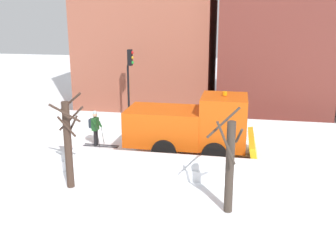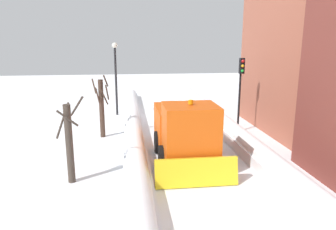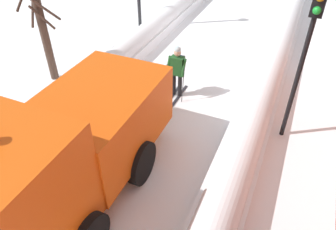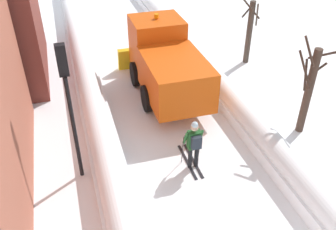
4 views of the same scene
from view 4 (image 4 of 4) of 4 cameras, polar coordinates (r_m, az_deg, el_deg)
ground_plane at (r=16.51m, az=-2.43°, el=3.95°), size 80.00×80.00×0.00m
snowbank_left at (r=15.94m, az=-12.07°, el=3.80°), size 1.10×36.00×1.01m
snowbank_right at (r=17.13m, az=6.51°, el=6.31°), size 1.10×36.00×0.90m
plow_truck at (r=15.59m, az=-0.35°, el=8.21°), size 3.20×5.98×3.12m
skier at (r=11.74m, az=4.07°, el=-4.35°), size 0.62×1.80×1.81m
traffic_light_pole at (r=10.64m, az=-15.43°, el=3.83°), size 0.28×0.42×4.47m
bare_tree_near at (r=13.87m, az=21.05°, el=3.80°), size 0.95×1.18×3.65m
bare_tree_mid at (r=18.78m, az=12.56°, el=12.67°), size 1.14×1.16×3.47m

